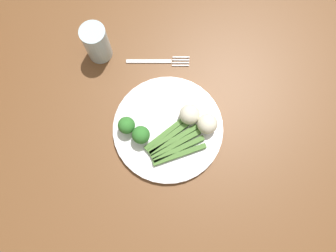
{
  "coord_description": "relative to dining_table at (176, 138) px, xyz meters",
  "views": [
    {
      "loc": [
        0.2,
        -0.01,
        1.55
      ],
      "look_at": [
        -0.0,
        -0.02,
        0.76
      ],
      "focal_mm": 35.33,
      "sensor_mm": 36.0,
      "label": 1
    }
  ],
  "objects": [
    {
      "name": "fork",
      "position": [
        -0.18,
        -0.06,
        0.09
      ],
      "size": [
        0.03,
        0.17,
        0.0
      ],
      "rotation": [
        0.0,
        0.0,
        1.63
      ],
      "color": "silver",
      "rests_on": "dining_table"
    },
    {
      "name": "water_glass",
      "position": [
        -0.2,
        -0.21,
        0.14
      ],
      "size": [
        0.06,
        0.06,
        0.11
      ],
      "primitive_type": "cylinder",
      "color": "silver",
      "rests_on": "dining_table"
    },
    {
      "name": "dining_table",
      "position": [
        0.0,
        0.0,
        0.0
      ],
      "size": [
        1.46,
        1.07,
        0.74
      ],
      "color": "brown",
      "rests_on": "ground_plane"
    },
    {
      "name": "ground_plane",
      "position": [
        0.0,
        0.0,
        -0.67
      ],
      "size": [
        6.0,
        6.0,
        0.02
      ],
      "primitive_type": "cube",
      "color": "tan"
    },
    {
      "name": "broccoli_outer_edge",
      "position": [
        0.01,
        -0.12,
        0.13
      ],
      "size": [
        0.04,
        0.04,
        0.05
      ],
      "color": "#609E3D",
      "rests_on": "plate"
    },
    {
      "name": "cauliflower_near_fork",
      "position": [
        -0.01,
        0.07,
        0.13
      ],
      "size": [
        0.05,
        0.05,
        0.05
      ],
      "primitive_type": "sphere",
      "color": "silver",
      "rests_on": "plate"
    },
    {
      "name": "asparagus_bundle",
      "position": [
        0.04,
        -0.0,
        0.11
      ],
      "size": [
        0.13,
        0.15,
        0.01
      ],
      "rotation": [
        0.0,
        0.0,
        2.16
      ],
      "color": "#47752D",
      "rests_on": "plate"
    },
    {
      "name": "broccoli_back",
      "position": [
        0.03,
        -0.08,
        0.13
      ],
      "size": [
        0.04,
        0.04,
        0.05
      ],
      "color": "#609E3D",
      "rests_on": "plate"
    },
    {
      "name": "plate",
      "position": [
        -0.0,
        -0.02,
        0.1
      ],
      "size": [
        0.27,
        0.27,
        0.01
      ],
      "primitive_type": "cylinder",
      "color": "white",
      "rests_on": "dining_table"
    },
    {
      "name": "cauliflower_back_right",
      "position": [
        -0.03,
        0.03,
        0.13
      ],
      "size": [
        0.05,
        0.05,
        0.05
      ],
      "primitive_type": "sphere",
      "color": "silver",
      "rests_on": "plate"
    }
  ]
}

